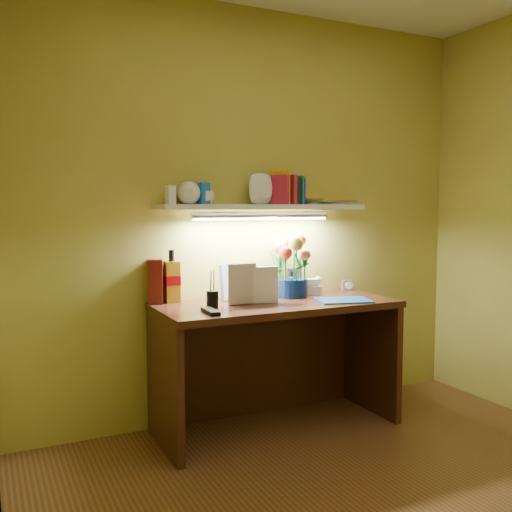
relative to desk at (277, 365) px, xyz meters
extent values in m
cube|color=black|center=(0.00, 0.00, 0.00)|extent=(1.40, 0.60, 0.75)
cube|color=#B7B6BB|center=(0.63, 0.20, 0.41)|extent=(0.08, 0.05, 0.07)
cube|color=#5C1610|center=(-0.65, 0.25, 0.50)|extent=(0.10, 0.10, 0.25)
cylinder|color=black|center=(-0.41, -0.02, 0.45)|extent=(0.08, 0.08, 0.16)
cube|color=black|center=(-0.48, -0.16, 0.39)|extent=(0.06, 0.19, 0.02)
cube|color=blue|center=(0.37, -0.14, 0.38)|extent=(0.35, 0.30, 0.01)
imported|color=beige|center=(-0.30, 0.01, 0.49)|extent=(0.18, 0.03, 0.23)
imported|color=white|center=(-0.16, 0.01, 0.48)|extent=(0.15, 0.05, 0.21)
cube|color=white|center=(0.00, 0.18, 0.93)|extent=(1.30, 0.25, 0.03)
imported|color=white|center=(-0.48, 0.16, 0.99)|extent=(0.17, 0.17, 0.10)
imported|color=white|center=(-0.36, 0.18, 0.98)|extent=(0.12, 0.12, 0.09)
imported|color=white|center=(0.02, 0.19, 0.96)|extent=(0.23, 0.23, 0.05)
cube|color=white|center=(-0.56, 0.22, 0.99)|extent=(0.06, 0.05, 0.11)
cube|color=blue|center=(-0.37, 0.20, 1.00)|extent=(0.06, 0.05, 0.12)
cube|color=#B61F3B|center=(0.12, 0.18, 1.03)|extent=(0.07, 0.12, 0.18)
cube|color=orange|center=(0.13, 0.20, 1.05)|extent=(0.08, 0.13, 0.21)
cube|color=#111F9C|center=(0.27, 0.20, 1.02)|extent=(0.04, 0.12, 0.16)
cube|color=#2A883A|center=(0.25, 0.20, 1.03)|extent=(0.04, 0.12, 0.18)
cube|color=#B61F3B|center=(0.20, 0.21, 1.03)|extent=(0.04, 0.13, 0.18)
cube|color=#D4578A|center=(0.44, 0.20, 0.95)|extent=(0.29, 0.22, 0.01)
cube|color=green|center=(0.48, 0.22, 0.96)|extent=(0.37, 0.31, 0.01)
cube|color=orange|center=(0.48, 0.22, 0.97)|extent=(0.36, 0.30, 0.01)
camera|label=1|loc=(-1.54, -2.89, 0.93)|focal=40.00mm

